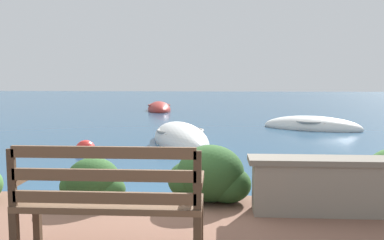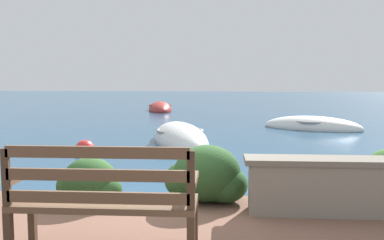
{
  "view_description": "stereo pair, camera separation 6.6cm",
  "coord_description": "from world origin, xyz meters",
  "px_view_note": "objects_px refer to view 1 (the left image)",
  "views": [
    {
      "loc": [
        0.9,
        -5.11,
        1.68
      ],
      "look_at": [
        0.16,
        6.98,
        0.41
      ],
      "focal_mm": 40.0,
      "sensor_mm": 36.0,
      "label": 1
    },
    {
      "loc": [
        0.97,
        -5.1,
        1.68
      ],
      "look_at": [
        0.16,
        6.98,
        0.41
      ],
      "focal_mm": 40.0,
      "sensor_mm": 36.0,
      "label": 2
    }
  ],
  "objects_px": {
    "park_bench": "(109,198)",
    "rowboat_nearest": "(180,140)",
    "rowboat_far": "(159,109)",
    "mooring_buoy": "(86,150)",
    "rowboat_mid": "(312,127)"
  },
  "relations": [
    {
      "from": "rowboat_mid",
      "to": "rowboat_far",
      "type": "distance_m",
      "value": 8.85
    },
    {
      "from": "rowboat_far",
      "to": "mooring_buoy",
      "type": "bearing_deg",
      "value": -11.67
    },
    {
      "from": "rowboat_mid",
      "to": "rowboat_nearest",
      "type": "bearing_deg",
      "value": -115.49
    },
    {
      "from": "rowboat_nearest",
      "to": "rowboat_far",
      "type": "relative_size",
      "value": 1.06
    },
    {
      "from": "park_bench",
      "to": "rowboat_mid",
      "type": "relative_size",
      "value": 0.46
    },
    {
      "from": "rowboat_far",
      "to": "mooring_buoy",
      "type": "height_order",
      "value": "rowboat_far"
    },
    {
      "from": "rowboat_nearest",
      "to": "rowboat_mid",
      "type": "distance_m",
      "value": 5.0
    },
    {
      "from": "rowboat_nearest",
      "to": "rowboat_mid",
      "type": "xyz_separation_m",
      "value": [
        3.89,
        3.14,
        -0.01
      ]
    },
    {
      "from": "park_bench",
      "to": "rowboat_nearest",
      "type": "xyz_separation_m",
      "value": [
        -0.07,
        7.17,
        -0.63
      ]
    },
    {
      "from": "rowboat_nearest",
      "to": "mooring_buoy",
      "type": "bearing_deg",
      "value": -69.81
    },
    {
      "from": "rowboat_nearest",
      "to": "mooring_buoy",
      "type": "height_order",
      "value": "rowboat_nearest"
    },
    {
      "from": "rowboat_nearest",
      "to": "rowboat_far",
      "type": "bearing_deg",
      "value": 172.61
    },
    {
      "from": "rowboat_mid",
      "to": "rowboat_far",
      "type": "relative_size",
      "value": 1.03
    },
    {
      "from": "park_bench",
      "to": "rowboat_nearest",
      "type": "height_order",
      "value": "park_bench"
    },
    {
      "from": "park_bench",
      "to": "mooring_buoy",
      "type": "distance_m",
      "value": 6.02
    }
  ]
}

